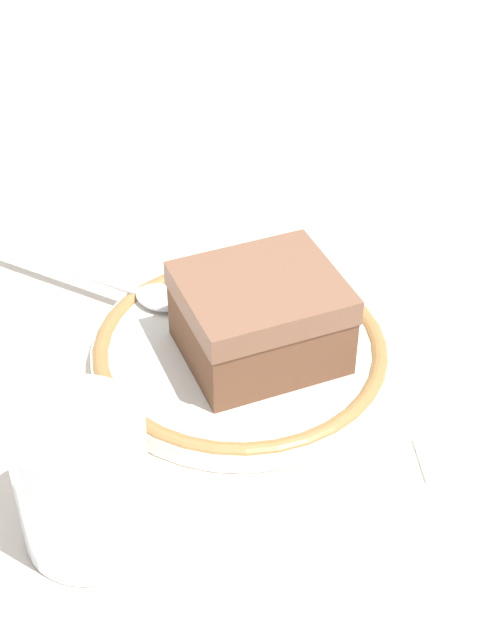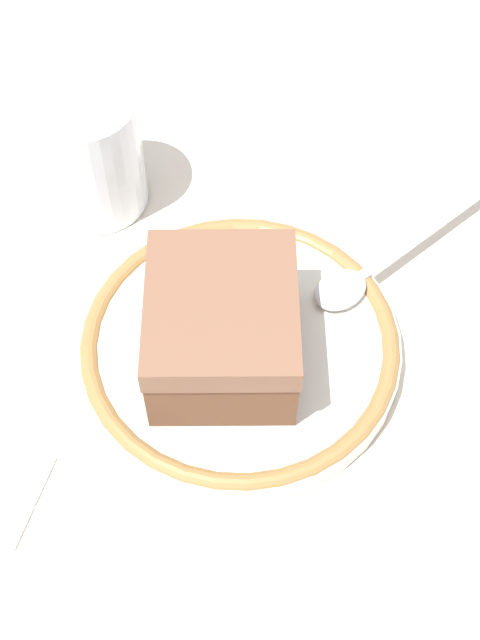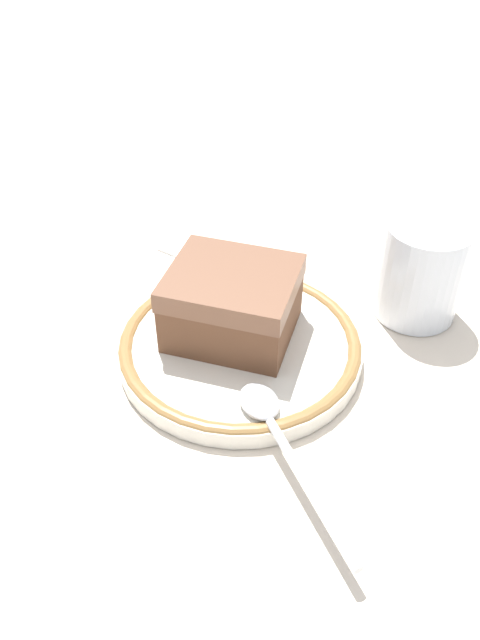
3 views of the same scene
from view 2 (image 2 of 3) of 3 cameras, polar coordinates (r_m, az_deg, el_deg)
The scene contains 7 objects.
ground_plane at distance 0.49m, azimuth 2.19°, elevation 1.22°, with size 2.40×2.40×0.00m, color #B7B2A8.
placemat at distance 0.49m, azimuth 2.19°, elevation 1.27°, with size 0.40×0.41×0.00m, color beige.
plate at distance 0.46m, azimuth -0.00°, elevation -1.70°, with size 0.17×0.17×0.02m.
cake_slice at distance 0.43m, azimuth -1.22°, elevation -0.51°, with size 0.09×0.08×0.05m.
spoon at distance 0.49m, azimuth 8.76°, elevation 3.42°, with size 0.10×0.12×0.01m.
cup at distance 0.52m, azimuth -10.00°, elevation 10.56°, with size 0.06×0.06×0.08m.
sugar_packet at distance 0.44m, azimuth -15.39°, elevation -11.10°, with size 0.05×0.03×0.01m, color white.
Camera 2 is at (-0.28, 0.03, 0.40)m, focal length 47.58 mm.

